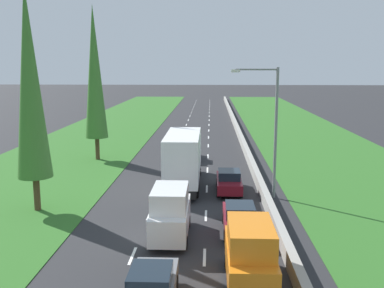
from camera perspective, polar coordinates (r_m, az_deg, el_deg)
The scene contains 14 objects.
ground_plane at distance 59.82m, azimuth 0.48°, elevation 1.33°, with size 300.00×300.00×0.00m, color #28282B.
grass_verge_left at distance 61.55m, azimuth -11.38°, elevation 1.40°, with size 14.00×140.00×0.04m, color #2D6623.
grass_verge_right at distance 61.05m, azimuth 14.07°, elevation 1.22°, with size 14.00×140.00×0.04m, color #2D6623.
median_barrier at distance 59.84m, azimuth 5.94°, elevation 1.69°, with size 0.44×120.00×0.85m, color #9E9B93.
lane_markings at distance 59.82m, azimuth 0.48°, elevation 1.34°, with size 3.64×116.00×0.01m.
white_van_centre_lane at distance 23.87m, azimuth -2.79°, elevation -8.80°, with size 1.96×4.90×2.82m.
white_box_truck_centre_lane at distance 33.61m, azimuth -1.08°, elevation -1.82°, with size 2.46×9.40×4.18m.
orange_van_right_lane at distance 19.04m, azimuth 7.44°, elevation -13.95°, with size 1.96×4.90×2.82m.
maroon_sedan_right_lane at distance 24.87m, azimuth 6.15°, elevation -9.50°, with size 1.82×4.50×1.64m.
white_sedan_centre_lane at distance 43.47m, azimuth -0.48°, elevation -0.92°, with size 1.82×4.50×1.64m.
maroon_sedan_right_lane_fourth at distance 32.46m, azimuth 4.77°, elevation -4.78°, with size 1.82×4.50×1.64m.
poplar_tree_second at distance 28.85m, azimuth -20.12°, elevation 7.41°, with size 2.15×2.15×14.06m.
poplar_tree_third at distance 43.53m, azimuth -12.41°, elevation 8.96°, with size 2.17×2.17×14.76m.
street_light_mast at distance 30.58m, azimuth 10.11°, elevation 2.63°, with size 3.20×0.28×9.00m.
Camera 1 is at (1.99, 0.92, 9.14)m, focal length 41.50 mm.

